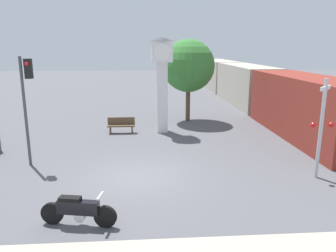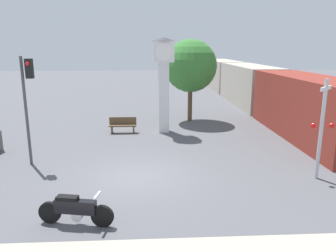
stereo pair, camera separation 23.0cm
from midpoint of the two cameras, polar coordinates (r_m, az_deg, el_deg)
name	(u,v)px [view 1 (the left image)]	position (r m, az deg, el deg)	size (l,w,h in m)	color
ground_plane	(138,176)	(13.13, -5.81, -8.73)	(120.00, 120.00, 0.00)	#56565B
motorcycle	(78,210)	(9.93, -16.06, -13.93)	(2.21, 0.63, 0.98)	black
clock_tower	(162,71)	(19.18, -1.40, 9.60)	(1.41, 1.41, 5.50)	white
freight_train	(246,85)	(30.20, 13.17, 7.04)	(2.80, 33.07, 3.40)	maroon
traffic_light	(27,92)	(14.75, -23.81, 5.38)	(0.50, 0.35, 4.62)	#47474C
railroad_crossing_signal	(321,125)	(13.59, 24.72, 0.14)	(0.90, 0.82, 3.85)	#B7B7BC
street_tree	(188,66)	(22.18, 3.27, 10.40)	(3.50, 3.50, 5.50)	brown
bench	(121,125)	(19.56, -8.48, 0.20)	(1.60, 0.44, 0.92)	brown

